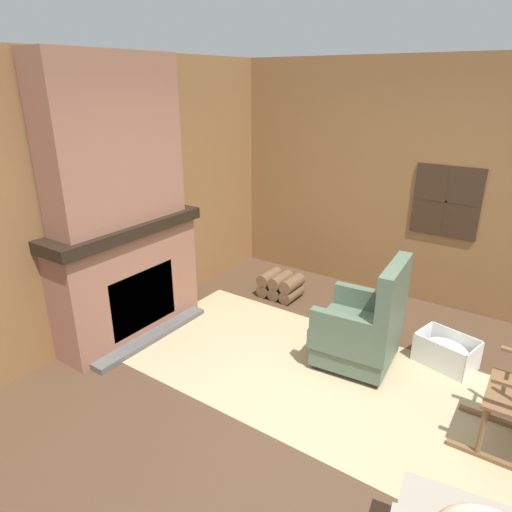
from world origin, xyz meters
The scene contains 12 objects.
ground_plane centered at (0.00, 0.00, 0.00)m, with size 14.00×14.00×0.00m, color #4C3523.
wood_panel_wall_left centered at (-2.44, 0.00, 1.35)m, with size 0.06×5.42×2.69m.
wood_panel_wall_back centered at (0.00, 2.44, 1.34)m, with size 5.42×0.09×2.69m.
fireplace_hearth centered at (-2.20, 0.00, 0.59)m, with size 0.62×1.63×1.18m.
chimney_breast centered at (-2.21, 0.00, 1.93)m, with size 0.36×1.35×1.49m.
area_rug centered at (-0.30, 0.40, 0.01)m, with size 3.59×1.72×0.01m.
armchair centered at (-0.05, 0.78, 0.37)m, with size 0.74×0.74×1.04m.
firewood_stack centered at (-1.39, 1.55, 0.14)m, with size 0.47×0.35×0.29m.
laundry_basket centered at (0.59, 1.21, 0.14)m, with size 0.56×0.45×0.29m.
oil_lamp_vase centered at (-2.25, -0.35, 1.28)m, with size 0.09×0.09×0.27m.
storage_case centered at (-2.25, 0.61, 1.24)m, with size 0.15×0.27×0.11m.
decorative_plate_on_mantel centered at (-2.27, 0.07, 1.31)m, with size 0.07×0.26×0.26m.
Camera 1 is at (1.19, -2.67, 2.44)m, focal length 32.00 mm.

